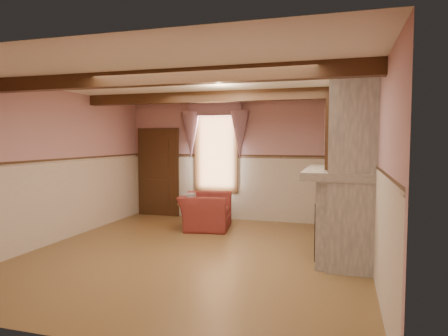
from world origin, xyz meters
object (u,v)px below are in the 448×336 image
(bowl, at_px, (339,165))
(oil_lamp, at_px, (340,158))
(side_table, at_px, (189,216))
(radiator, at_px, (216,208))
(armchair, at_px, (205,211))
(mantel_clock, at_px, (340,160))

(bowl, relative_size, oil_lamp, 1.23)
(side_table, xyz_separation_m, radiator, (0.28, 0.98, 0.02))
(side_table, relative_size, radiator, 0.79)
(armchair, relative_size, bowl, 3.30)
(bowl, height_order, oil_lamp, oil_lamp)
(armchair, xyz_separation_m, mantel_clock, (2.73, -0.45, 1.15))
(armchair, distance_m, bowl, 3.11)
(radiator, bearing_deg, oil_lamp, -29.05)
(side_table, height_order, mantel_clock, mantel_clock)
(radiator, height_order, oil_lamp, oil_lamp)
(oil_lamp, bearing_deg, bowl, -90.00)
(armchair, xyz_separation_m, radiator, (-0.04, 0.85, -0.07))
(side_table, bearing_deg, radiator, 74.17)
(radiator, xyz_separation_m, bowl, (2.77, -1.87, 1.16))
(armchair, xyz_separation_m, oil_lamp, (2.73, -0.65, 1.19))
(bowl, relative_size, mantel_clock, 1.43)
(radiator, relative_size, oil_lamp, 2.50)
(side_table, relative_size, bowl, 1.60)
(bowl, bearing_deg, side_table, 163.73)
(radiator, bearing_deg, mantel_clock, -25.67)
(oil_lamp, bearing_deg, mantel_clock, 90.00)
(radiator, relative_size, mantel_clock, 2.92)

